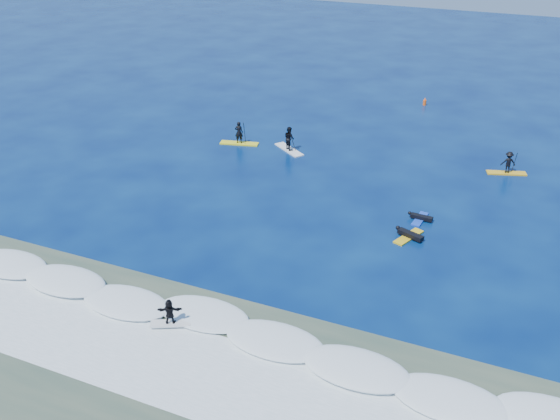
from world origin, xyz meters
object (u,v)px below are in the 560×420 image
at_px(marker_buoy, 425,102).
at_px(sup_paddler_left, 239,136).
at_px(sup_paddler_center, 289,140).
at_px(sup_paddler_right, 508,164).
at_px(prone_paddler_near, 409,235).
at_px(wave_surfer, 170,313).
at_px(prone_paddler_far, 420,218).

bearing_deg(marker_buoy, sup_paddler_left, -126.17).
height_order(sup_paddler_center, sup_paddler_right, sup_paddler_center).
relative_size(sup_paddler_left, prone_paddler_near, 1.32).
distance_m(sup_paddler_left, marker_buoy, 19.74).
bearing_deg(sup_paddler_left, sup_paddler_center, -8.76).
height_order(prone_paddler_near, marker_buoy, marker_buoy).
relative_size(sup_paddler_left, marker_buoy, 4.19).
bearing_deg(sup_paddler_right, sup_paddler_center, 169.78).
relative_size(prone_paddler_near, wave_surfer, 1.24).
distance_m(prone_paddler_far, marker_buoy, 23.37).
relative_size(prone_paddler_near, prone_paddler_far, 1.18).
bearing_deg(prone_paddler_near, sup_paddler_right, 0.83).
height_order(sup_paddler_left, marker_buoy, sup_paddler_left).
bearing_deg(wave_surfer, prone_paddler_near, 30.62).
xyz_separation_m(sup_paddler_center, sup_paddler_right, (16.23, 2.19, -0.08)).
bearing_deg(sup_paddler_right, prone_paddler_far, -131.82).
distance_m(sup_paddler_right, wave_surfer, 27.97).
distance_m(prone_paddler_near, marker_buoy, 25.76).
bearing_deg(prone_paddler_near, sup_paddler_center, 71.25).
bearing_deg(prone_paddler_far, sup_paddler_left, 71.94).
relative_size(sup_paddler_left, sup_paddler_right, 1.11).
bearing_deg(wave_surfer, sup_paddler_right, 36.61).
height_order(prone_paddler_near, prone_paddler_far, prone_paddler_near).
distance_m(sup_paddler_right, prone_paddler_near, 12.78).
bearing_deg(sup_paddler_center, prone_paddler_near, -3.56).
xyz_separation_m(prone_paddler_near, prone_paddler_far, (0.13, 2.46, -0.02)).
bearing_deg(sup_paddler_right, sup_paddler_left, 169.22).
relative_size(sup_paddler_center, marker_buoy, 4.02).
relative_size(sup_paddler_left, prone_paddler_far, 1.56).
relative_size(sup_paddler_center, prone_paddler_far, 1.50).
relative_size(sup_paddler_right, prone_paddler_far, 1.40).
height_order(sup_paddler_right, wave_surfer, sup_paddler_right).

